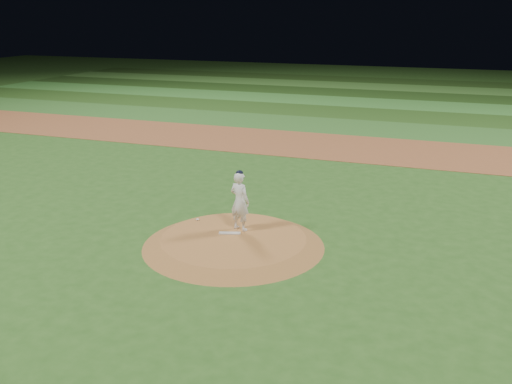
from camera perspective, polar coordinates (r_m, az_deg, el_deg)
ground at (r=17.38m, az=-2.25°, el=-5.35°), size 120.00×120.00×0.00m
infield_dirt_band at (r=30.20m, az=7.80°, el=4.55°), size 70.00×6.00×0.02m
outfield_stripe_0 at (r=35.49m, az=9.73°, el=6.42°), size 70.00×5.00×0.02m
outfield_stripe_1 at (r=40.34m, az=11.05°, el=7.69°), size 70.00×5.00×0.02m
outfield_stripe_2 at (r=45.22m, az=12.09°, el=8.68°), size 70.00×5.00×0.02m
outfield_stripe_3 at (r=50.13m, az=12.93°, el=9.48°), size 70.00×5.00×0.02m
outfield_stripe_4 at (r=55.05m, az=13.62°, el=10.13°), size 70.00×5.00×0.02m
outfield_stripe_5 at (r=59.99m, az=14.21°, el=10.68°), size 70.00×5.00×0.02m
pitchers_mound at (r=17.33m, az=-2.26°, el=-4.97°), size 5.50×5.50×0.25m
pitching_rubber at (r=17.59m, az=-2.65°, el=-4.12°), size 0.68×0.36×0.03m
rosin_bag at (r=18.75m, az=-5.87°, el=-2.75°), size 0.11×0.11×0.06m
pitcher_on_mound at (r=17.58m, az=-1.63°, el=-0.90°), size 0.78×0.62×1.93m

